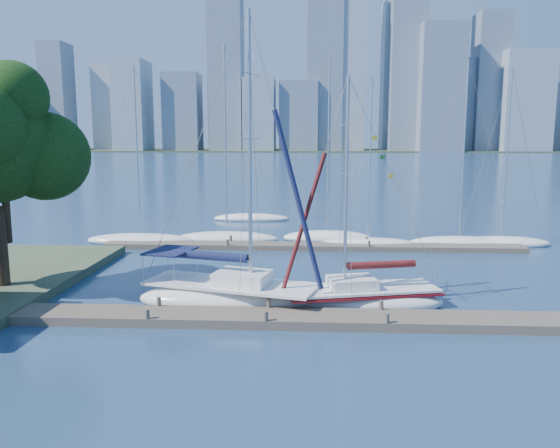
{
  "coord_description": "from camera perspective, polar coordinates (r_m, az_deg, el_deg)",
  "views": [
    {
      "loc": [
        1.75,
        -22.61,
        7.94
      ],
      "look_at": [
        0.34,
        4.0,
        3.71
      ],
      "focal_mm": 35.0,
      "sensor_mm": 36.0,
      "label": 1
    }
  ],
  "objects": [
    {
      "name": "far_shore",
      "position": [
        342.7,
        2.77,
        7.69
      ],
      "size": [
        800.0,
        100.0,
        1.5
      ],
      "primitive_type": "cube",
      "color": "#38472D",
      "rests_on": "ground"
    },
    {
      "name": "near_dock",
      "position": [
        23.96,
        -1.33,
        -9.82
      ],
      "size": [
        26.0,
        2.0,
        0.4
      ],
      "primitive_type": "cube",
      "color": "brown",
      "rests_on": "ground"
    },
    {
      "name": "bg_boat_4",
      "position": [
        42.58,
        18.21,
        -1.82
      ],
      "size": [
        7.79,
        4.0,
        13.7
      ],
      "rotation": [
        0.0,
        0.0,
        -0.27
      ],
      "color": "white",
      "rests_on": "ground"
    },
    {
      "name": "bg_boat_0",
      "position": [
        42.77,
        -14.36,
        -1.6
      ],
      "size": [
        8.26,
        2.2,
        13.47
      ],
      "rotation": [
        0.0,
        0.0,
        -0.0
      ],
      "color": "white",
      "rests_on": "ground"
    },
    {
      "name": "sailboat_navy",
      "position": [
        26.38,
        -5.19,
        -6.11
      ],
      "size": [
        9.38,
        5.17,
        14.14
      ],
      "rotation": [
        0.0,
        0.0,
        -0.27
      ],
      "color": "white",
      "rests_on": "ground"
    },
    {
      "name": "bg_boat_3",
      "position": [
        40.7,
        9.18,
        -2.0
      ],
      "size": [
        7.44,
        3.8,
        12.43
      ],
      "rotation": [
        0.0,
        0.0,
        -0.27
      ],
      "color": "white",
      "rests_on": "ground"
    },
    {
      "name": "bg_boat_5",
      "position": [
        43.67,
        22.11,
        -1.78
      ],
      "size": [
        7.45,
        4.38,
        13.2
      ],
      "rotation": [
        0.0,
        0.0,
        0.35
      ],
      "color": "white",
      "rests_on": "ground"
    },
    {
      "name": "bg_boat_2",
      "position": [
        42.66,
        4.95,
        -1.34
      ],
      "size": [
        7.26,
        4.19,
        14.06
      ],
      "rotation": [
        0.0,
        0.0,
        -0.29
      ],
      "color": "white",
      "rests_on": "ground"
    },
    {
      "name": "skyline",
      "position": [
        315.02,
        6.77,
        14.34
      ],
      "size": [
        502.01,
        51.31,
        123.81
      ],
      "color": "#8498AB",
      "rests_on": "ground"
    },
    {
      "name": "far_dock",
      "position": [
        39.38,
        3.35,
        -2.35
      ],
      "size": [
        30.0,
        1.8,
        0.36
      ],
      "primitive_type": "cube",
      "color": "brown",
      "rests_on": "ground"
    },
    {
      "name": "bg_boat_6",
      "position": [
        52.89,
        -3.02,
        0.63
      ],
      "size": [
        7.53,
        3.11,
        11.47
      ],
      "rotation": [
        0.0,
        0.0,
        0.15
      ],
      "color": "white",
      "rests_on": "ground"
    },
    {
      "name": "bg_boat_1",
      "position": [
        42.21,
        -5.56,
        -1.46
      ],
      "size": [
        8.1,
        2.63,
        15.03
      ],
      "rotation": [
        0.0,
        0.0,
        -0.04
      ],
      "color": "white",
      "rests_on": "ground"
    },
    {
      "name": "ground",
      "position": [
        24.02,
        -1.33,
        -10.27
      ],
      "size": [
        700.0,
        700.0,
        0.0
      ],
      "primitive_type": "plane",
      "color": "navy",
      "rests_on": "ground"
    },
    {
      "name": "sailboat_maroon",
      "position": [
        26.34,
        8.57,
        -6.59
      ],
      "size": [
        8.02,
        4.16,
        11.2
      ],
      "rotation": [
        0.0,
        0.0,
        0.23
      ],
      "color": "white",
      "rests_on": "ground"
    }
  ]
}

